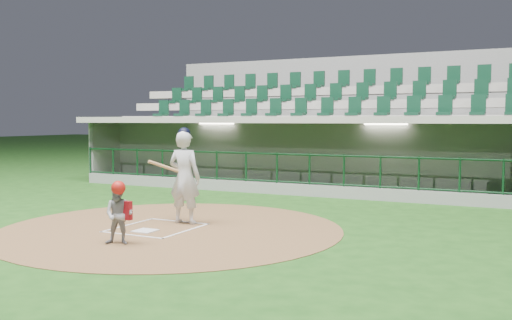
# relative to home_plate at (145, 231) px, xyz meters

# --- Properties ---
(ground) EXTENTS (120.00, 120.00, 0.00)m
(ground) POSITION_rel_home_plate_xyz_m (0.00, 0.70, -0.02)
(ground) COLOR #194413
(ground) RESTS_ON ground
(dirt_circle) EXTENTS (7.20, 7.20, 0.01)m
(dirt_circle) POSITION_rel_home_plate_xyz_m (0.30, 0.50, -0.02)
(dirt_circle) COLOR brown
(dirt_circle) RESTS_ON ground
(home_plate) EXTENTS (0.43, 0.43, 0.02)m
(home_plate) POSITION_rel_home_plate_xyz_m (0.00, 0.00, 0.00)
(home_plate) COLOR silver
(home_plate) RESTS_ON dirt_circle
(batter_box_chalk) EXTENTS (1.55, 1.80, 0.01)m
(batter_box_chalk) POSITION_rel_home_plate_xyz_m (0.00, 0.40, -0.00)
(batter_box_chalk) COLOR silver
(batter_box_chalk) RESTS_ON ground
(dugout_structure) EXTENTS (16.40, 3.70, 3.00)m
(dugout_structure) POSITION_rel_home_plate_xyz_m (0.11, 8.52, 0.94)
(dugout_structure) COLOR gray
(dugout_structure) RESTS_ON ground
(seating_deck) EXTENTS (17.00, 6.72, 5.15)m
(seating_deck) POSITION_rel_home_plate_xyz_m (0.00, 11.61, 1.40)
(seating_deck) COLOR slate
(seating_deck) RESTS_ON ground
(batter) EXTENTS (0.92, 0.91, 2.12)m
(batter) POSITION_rel_home_plate_xyz_m (0.23, 1.12, 1.04)
(batter) COLOR silver
(batter) RESTS_ON dirt_circle
(catcher) EXTENTS (0.65, 0.59, 1.17)m
(catcher) POSITION_rel_home_plate_xyz_m (0.32, -1.19, 0.57)
(catcher) COLOR gray
(catcher) RESTS_ON dirt_circle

